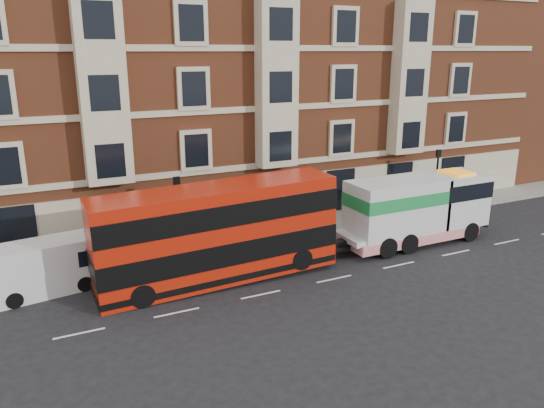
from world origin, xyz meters
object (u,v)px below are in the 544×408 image
Objects in this scene: double_decker_bus at (217,232)px; box_van at (44,268)px; tow_truck at (415,209)px; pedestrian at (130,241)px.

box_van is (-7.68, 2.31, -1.31)m from double_decker_bus.
box_van is at bearing 163.24° from double_decker_bus.
double_decker_bus is at bearing -180.00° from tow_truck.
pedestrian is at bearing 21.22° from box_van.
double_decker_bus is 2.37× the size of box_van.
pedestrian is (-15.33, 4.81, -1.07)m from tow_truck.
tow_truck reaches higher than pedestrian.
double_decker_bus is 1.25× the size of tow_truck.
box_van reaches higher than pedestrian.
double_decker_bus is 6.81× the size of pedestrian.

